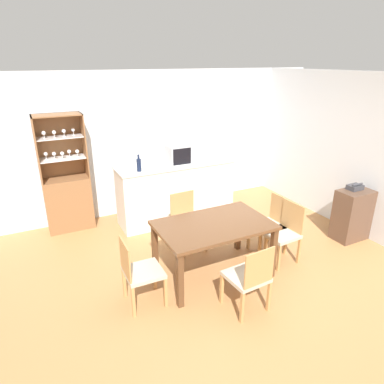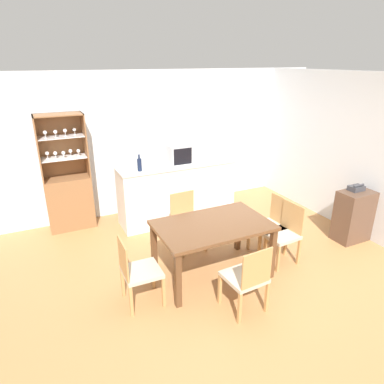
{
  "view_description": "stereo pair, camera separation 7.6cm",
  "coord_description": "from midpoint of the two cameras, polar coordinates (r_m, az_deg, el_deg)",
  "views": [
    {
      "loc": [
        -2.19,
        -3.26,
        2.71
      ],
      "look_at": [
        -0.05,
        1.02,
        0.85
      ],
      "focal_mm": 32.0,
      "sensor_mm": 36.0,
      "label": 1
    },
    {
      "loc": [
        -2.12,
        -3.29,
        2.71
      ],
      "look_at": [
        -0.05,
        1.02,
        0.85
      ],
      "focal_mm": 32.0,
      "sensor_mm": 36.0,
      "label": 2
    }
  ],
  "objects": [
    {
      "name": "dining_chair_side_right_far",
      "position": [
        5.19,
        12.55,
        -5.35
      ],
      "size": [
        0.44,
        0.44,
        0.85
      ],
      "rotation": [
        0.0,
        0.0,
        1.62
      ],
      "color": "#C1B299",
      "rests_on": "ground_plane"
    },
    {
      "name": "telephone",
      "position": [
        5.86,
        25.21,
        0.75
      ],
      "size": [
        0.23,
        0.16,
        0.11
      ],
      "color": "#38383D",
      "rests_on": "side_cabinet"
    },
    {
      "name": "wall_right",
      "position": [
        6.11,
        25.69,
        5.54
      ],
      "size": [
        0.06,
        4.6,
        2.55
      ],
      "color": "silver",
      "rests_on": "ground_plane"
    },
    {
      "name": "wine_bottle",
      "position": [
        5.51,
        -9.23,
        4.52
      ],
      "size": [
        0.07,
        0.07,
        0.27
      ],
      "color": "#141E38",
      "rests_on": "kitchen_counter"
    },
    {
      "name": "kitchen_counter",
      "position": [
        6.06,
        -3.01,
        0.05
      ],
      "size": [
        2.06,
        0.61,
        1.04
      ],
      "color": "silver",
      "rests_on": "ground_plane"
    },
    {
      "name": "dining_chair_side_left_near",
      "position": [
        4.09,
        -9.24,
        -12.97
      ],
      "size": [
        0.43,
        0.43,
        0.85
      ],
      "rotation": [
        0.0,
        0.0,
        -1.59
      ],
      "color": "#C1B299",
      "rests_on": "ground_plane"
    },
    {
      "name": "dining_chair_head_near",
      "position": [
        3.99,
        8.87,
        -13.86
      ],
      "size": [
        0.45,
        0.45,
        0.85
      ],
      "rotation": [
        0.0,
        0.0,
        0.07
      ],
      "color": "#C1B299",
      "rests_on": "ground_plane"
    },
    {
      "name": "side_cabinet",
      "position": [
        5.98,
        24.78,
        -3.48
      ],
      "size": [
        0.54,
        0.36,
        0.82
      ],
      "color": "brown",
      "rests_on": "ground_plane"
    },
    {
      "name": "dining_table",
      "position": [
        4.44,
        3.15,
        -6.37
      ],
      "size": [
        1.45,
        0.92,
        0.75
      ],
      "color": "brown",
      "rests_on": "ground_plane"
    },
    {
      "name": "display_cabinet",
      "position": [
        6.09,
        -20.34,
        -0.56
      ],
      "size": [
        0.73,
        0.4,
        1.93
      ],
      "color": "brown",
      "rests_on": "ground_plane"
    },
    {
      "name": "wall_back",
      "position": [
        6.45,
        -6.44,
        8.26
      ],
      "size": [
        6.8,
        0.06,
        2.55
      ],
      "color": "silver",
      "rests_on": "ground_plane"
    },
    {
      "name": "ground_plane",
      "position": [
        4.77,
        5.71,
        -13.52
      ],
      "size": [
        18.0,
        18.0,
        0.0
      ],
      "primitive_type": "plane",
      "color": "#B27A47"
    },
    {
      "name": "microwave",
      "position": [
        5.9,
        -2.11,
        6.4
      ],
      "size": [
        0.51,
        0.35,
        0.31
      ],
      "color": "#B7BABF",
      "rests_on": "kitchen_counter"
    },
    {
      "name": "dining_chair_head_far",
      "position": [
        5.16,
        -1.26,
        -4.95
      ],
      "size": [
        0.44,
        0.44,
        0.85
      ],
      "rotation": [
        0.0,
        0.0,
        3.18
      ],
      "color": "#C1B299",
      "rests_on": "ground_plane"
    },
    {
      "name": "dining_chair_side_right_near",
      "position": [
        5.0,
        14.51,
        -6.58
      ],
      "size": [
        0.45,
        0.45,
        0.85
      ],
      "rotation": [
        0.0,
        0.0,
        1.64
      ],
      "color": "#C1B299",
      "rests_on": "ground_plane"
    }
  ]
}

